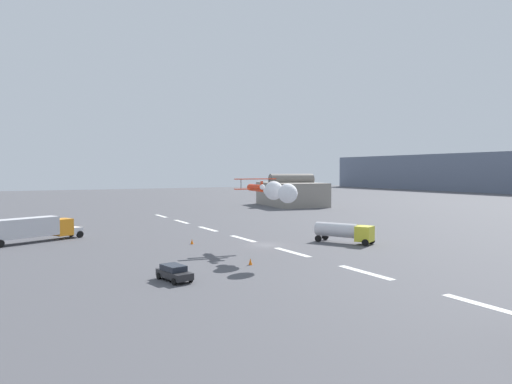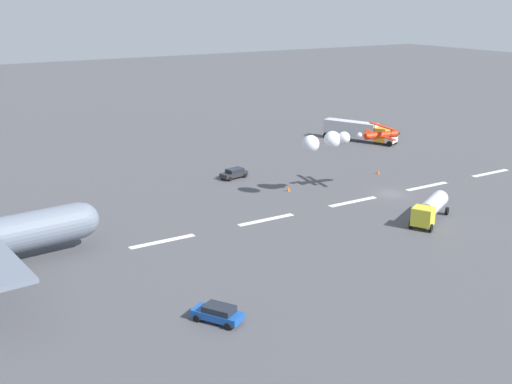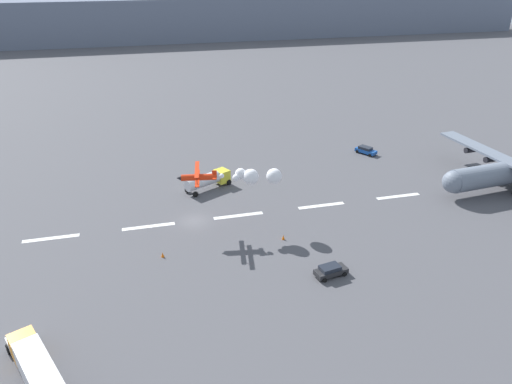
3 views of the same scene
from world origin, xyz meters
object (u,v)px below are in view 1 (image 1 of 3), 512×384
(semi_truck_orange, at_px, (31,228))
(fuel_tanker_truck, at_px, (345,231))
(followme_car_yellow, at_px, (174,272))
(stunt_biplane_red, at_px, (274,190))
(traffic_cone_far, at_px, (250,262))
(traffic_cone_near, at_px, (192,242))

(semi_truck_orange, distance_m, fuel_tanker_truck, 46.54)
(followme_car_yellow, bearing_deg, fuel_tanker_truck, 110.29)
(semi_truck_orange, bearing_deg, stunt_biplane_red, 44.91)
(semi_truck_orange, distance_m, traffic_cone_far, 36.89)
(fuel_tanker_truck, height_order, traffic_cone_near, fuel_tanker_truck)
(fuel_tanker_truck, bearing_deg, stunt_biplane_red, -74.95)
(stunt_biplane_red, height_order, fuel_tanker_truck, stunt_biplane_red)
(fuel_tanker_truck, distance_m, traffic_cone_far, 21.39)
(stunt_biplane_red, xyz_separation_m, semi_truck_orange, (-26.43, -26.35, -6.07))
(traffic_cone_near, height_order, traffic_cone_far, same)
(stunt_biplane_red, bearing_deg, traffic_cone_far, -54.37)
(fuel_tanker_truck, distance_m, traffic_cone_near, 22.46)
(semi_truck_orange, height_order, traffic_cone_near, semi_truck_orange)
(traffic_cone_far, bearing_deg, traffic_cone_near, -178.85)
(traffic_cone_near, bearing_deg, traffic_cone_far, 1.15)
(followme_car_yellow, height_order, traffic_cone_far, followme_car_yellow)
(followme_car_yellow, bearing_deg, traffic_cone_far, 107.91)
(semi_truck_orange, bearing_deg, traffic_cone_far, 34.44)
(fuel_tanker_truck, bearing_deg, traffic_cone_far, -68.53)
(followme_car_yellow, bearing_deg, traffic_cone_near, 154.81)
(fuel_tanker_truck, distance_m, followme_car_yellow, 31.99)
(fuel_tanker_truck, xyz_separation_m, traffic_cone_near, (-9.69, -20.22, -1.36))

